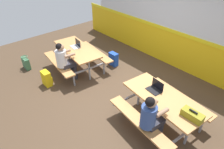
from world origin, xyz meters
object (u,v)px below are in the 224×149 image
(picnic_table_right, at_px, (162,103))
(student_nearer, at_px, (64,59))
(backpack_dark, at_px, (47,78))
(laptop_silver, at_px, (76,45))
(toolbox_grey, at_px, (192,115))
(satchel_spare, at_px, (114,59))
(tote_bag_bright, at_px, (26,63))
(laptop_dark, at_px, (155,88))
(student_further, at_px, (151,116))
(picnic_table_left, at_px, (77,53))

(picnic_table_right, relative_size, student_nearer, 1.55)
(backpack_dark, bearing_deg, laptop_silver, 100.00)
(toolbox_grey, xyz_separation_m, satchel_spare, (-3.25, 0.98, -0.60))
(tote_bag_bright, bearing_deg, laptop_silver, 50.40)
(picnic_table_right, bearing_deg, tote_bag_bright, -162.63)
(backpack_dark, xyz_separation_m, tote_bag_bright, (-1.27, -0.09, -0.02))
(student_nearer, height_order, laptop_dark, student_nearer)
(student_further, height_order, laptop_dark, student_further)
(student_nearer, xyz_separation_m, backpack_dark, (-0.15, -0.55, -0.49))
(student_further, relative_size, toolbox_grey, 3.02)
(student_further, height_order, tote_bag_bright, student_further)
(toolbox_grey, bearing_deg, tote_bag_bright, -165.76)
(student_nearer, distance_m, tote_bag_bright, 1.64)
(laptop_dark, xyz_separation_m, backpack_dark, (-2.73, -1.31, -0.57))
(student_further, bearing_deg, laptop_silver, 171.18)
(laptop_dark, xyz_separation_m, satchel_spare, (-2.28, 0.84, -0.57))
(picnic_table_left, distance_m, picnic_table_right, 3.12)
(picnic_table_left, xyz_separation_m, student_nearer, (0.26, -0.59, 0.13))
(picnic_table_right, xyz_separation_m, student_further, (0.15, -0.58, 0.13))
(picnic_table_left, xyz_separation_m, laptop_dark, (2.84, 0.17, 0.21))
(backpack_dark, bearing_deg, laptop_dark, 25.68)
(picnic_table_right, height_order, tote_bag_bright, picnic_table_right)
(student_further, height_order, toolbox_grey, student_further)
(laptop_silver, bearing_deg, backpack_dark, -80.00)
(satchel_spare, bearing_deg, student_nearer, -100.51)
(student_nearer, xyz_separation_m, student_further, (3.00, 0.12, 0.00))
(student_nearer, xyz_separation_m, laptop_dark, (2.58, 0.76, 0.08))
(toolbox_grey, distance_m, tote_bag_bright, 5.16)
(backpack_dark, bearing_deg, picnic_table_left, 95.66)
(student_further, bearing_deg, picnic_table_left, 171.75)
(picnic_table_left, distance_m, laptop_dark, 2.85)
(student_nearer, bearing_deg, student_further, 2.22)
(toolbox_grey, relative_size, tote_bag_bright, 0.93)
(picnic_table_right, distance_m, tote_bag_bright, 4.49)
(laptop_dark, bearing_deg, toolbox_grey, -8.55)
(laptop_dark, relative_size, tote_bag_bright, 0.80)
(laptop_dark, bearing_deg, student_further, -56.74)
(laptop_dark, bearing_deg, tote_bag_bright, -160.64)
(laptop_silver, distance_m, satchel_spare, 1.30)
(laptop_dark, bearing_deg, student_nearer, -163.55)
(student_further, distance_m, tote_bag_bright, 4.51)
(laptop_dark, height_order, toolbox_grey, laptop_dark)
(backpack_dark, bearing_deg, student_nearer, 74.71)
(laptop_dark, bearing_deg, satchel_spare, 159.84)
(backpack_dark, bearing_deg, picnic_table_right, 22.50)
(laptop_silver, bearing_deg, toolbox_grey, -0.32)
(picnic_table_left, height_order, laptop_silver, laptop_silver)
(picnic_table_left, distance_m, laptop_silver, 0.24)
(student_nearer, height_order, student_further, same)
(laptop_silver, bearing_deg, student_nearer, -60.56)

